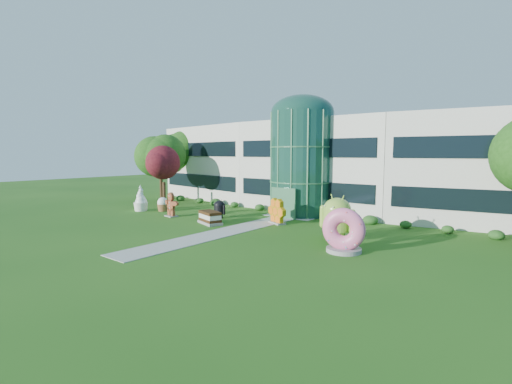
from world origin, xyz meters
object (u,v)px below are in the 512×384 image
Objects in this scene: android_green at (337,215)px; android_black at (220,208)px; donut at (344,230)px; gingerbread at (171,204)px.

android_green reaches higher than android_black.
android_green is at bearing 112.63° from donut.
donut is 1.09× the size of gingerbread.
android_green reaches higher than gingerbread.
gingerbread is at bearing -140.65° from android_black.
android_black is (-12.41, 1.35, -0.77)m from android_green.
donut reaches higher than android_black.
android_green is 12.51m from android_black.
android_green is 16.55m from gingerbread.
android_black is 14.61m from donut.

